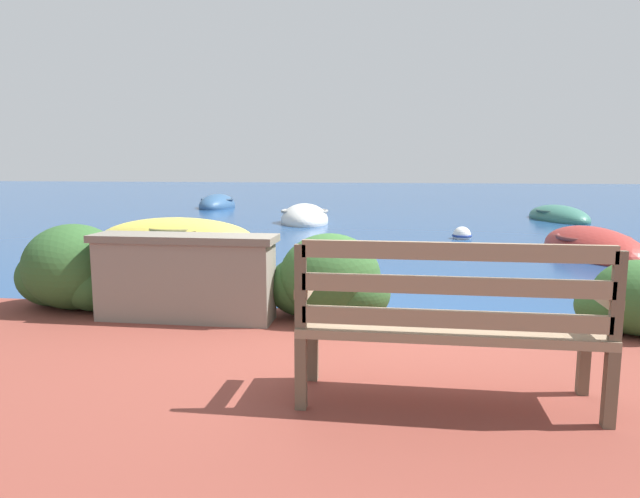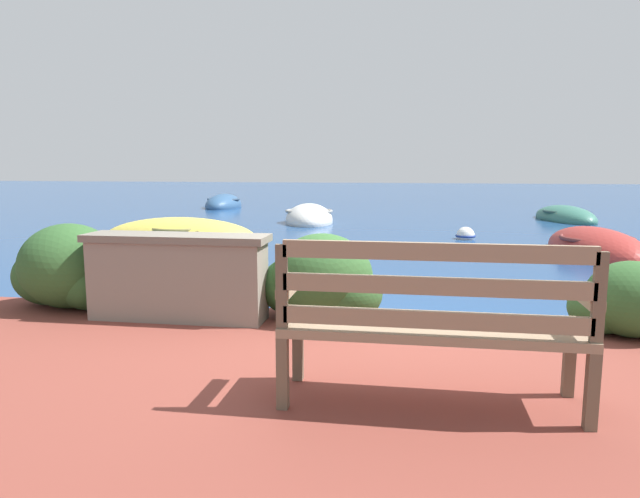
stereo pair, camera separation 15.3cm
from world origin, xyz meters
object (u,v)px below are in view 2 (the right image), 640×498
park_bench (431,320)px  rowboat_far (309,220)px  mooring_buoy (465,236)px  rowboat_mid (180,239)px  rowboat_nearest (596,251)px  rowboat_outer (565,218)px  rowboat_distant (224,205)px

park_bench → rowboat_far: (-2.74, 11.49, -0.63)m
rowboat_far → mooring_buoy: rowboat_far is taller
park_bench → rowboat_mid: 8.72m
mooring_buoy → rowboat_mid: bearing=-165.4°
rowboat_nearest → park_bench: bearing=148.7°
rowboat_nearest → rowboat_outer: rowboat_nearest is taller
rowboat_far → rowboat_outer: rowboat_far is taller
rowboat_outer → mooring_buoy: rowboat_outer is taller
rowboat_nearest → rowboat_distant: size_ratio=1.25×
park_bench → rowboat_outer: size_ratio=0.58×
park_bench → mooring_buoy: bearing=81.0°
mooring_buoy → rowboat_distant: bearing=136.3°
rowboat_distant → mooring_buoy: size_ratio=5.85×
rowboat_distant → park_bench: bearing=19.9°
park_bench → rowboat_far: size_ratio=0.67×
park_bench → rowboat_outer: park_bench is taller
rowboat_mid → rowboat_nearest: bearing=-6.6°
rowboat_far → park_bench: bearing=-176.6°
rowboat_distant → mooring_buoy: 10.50m
rowboat_nearest → rowboat_distant: rowboat_distant is taller
rowboat_far → rowboat_outer: size_ratio=0.86×
rowboat_mid → mooring_buoy: 5.73m
park_bench → rowboat_outer: bearing=70.6°
rowboat_nearest → rowboat_far: rowboat_far is taller
rowboat_far → rowboat_distant: rowboat_far is taller
rowboat_nearest → rowboat_mid: (-7.55, 0.28, 0.00)m
rowboat_nearest → rowboat_distant: 13.13m
park_bench → rowboat_outer: 13.84m
rowboat_distant → rowboat_outer: bearing=72.5°
rowboat_mid → rowboat_distant: size_ratio=1.31×
rowboat_mid → rowboat_far: bearing=61.4°
park_bench → rowboat_distant: (-6.61, 16.10, -0.63)m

